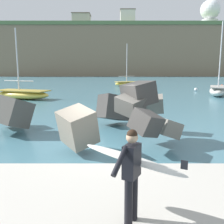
# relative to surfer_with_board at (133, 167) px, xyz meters

# --- Properties ---
(ground_plane) EXTENTS (400.00, 400.00, 0.00)m
(ground_plane) POSITION_rel_surfer_with_board_xyz_m (-0.76, 4.62, -1.28)
(ground_plane) COLOR #42707F
(walkway_path) EXTENTS (48.00, 4.40, 0.24)m
(walkway_path) POSITION_rel_surfer_with_board_xyz_m (-0.76, 0.62, -1.16)
(walkway_path) COLOR #B2ADA3
(walkway_path) RESTS_ON ground
(breakwater_jetty) EXTENTS (32.21, 6.88, 2.56)m
(breakwater_jetty) POSITION_rel_surfer_with_board_xyz_m (-2.09, 6.74, -0.28)
(breakwater_jetty) COLOR #605B56
(breakwater_jetty) RESTS_ON ground
(surfer_with_board) EXTENTS (2.02, 1.54, 1.78)m
(surfer_with_board) POSITION_rel_surfer_with_board_xyz_m (0.00, 0.00, 0.00)
(surfer_with_board) COLOR black
(surfer_with_board) RESTS_ON walkway_path
(boat_near_centre) EXTENTS (6.10, 3.84, 6.78)m
(boat_near_centre) POSITION_rel_surfer_with_board_xyz_m (-9.15, 20.47, -0.77)
(boat_near_centre) COLOR #EAC64C
(boat_near_centre) RESTS_ON ground
(boat_near_right) EXTENTS (3.15, 4.56, 7.75)m
(boat_near_right) POSITION_rel_surfer_with_board_xyz_m (11.12, 23.06, -0.66)
(boat_near_right) COLOR beige
(boat_near_right) RESTS_ON ground
(boat_mid_centre) EXTENTS (5.11, 3.29, 6.92)m
(boat_mid_centre) POSITION_rel_surfer_with_board_xyz_m (2.42, 38.32, -0.83)
(boat_mid_centre) COLOR #EAC64C
(boat_mid_centre) RESTS_ON ground
(mooring_buoy_inner) EXTENTS (0.44, 0.44, 0.44)m
(mooring_buoy_inner) POSITION_rel_surfer_with_board_xyz_m (16.84, 35.33, -1.06)
(mooring_buoy_inner) COLOR #E54C1E
(mooring_buoy_inner) RESTS_ON ground
(mooring_buoy_middle) EXTENTS (0.44, 0.44, 0.44)m
(mooring_buoy_middle) POSITION_rel_surfer_with_board_xyz_m (10.68, 28.97, -1.06)
(mooring_buoy_middle) COLOR silver
(mooring_buoy_middle) RESTS_ON ground
(headland_bluff) EXTENTS (101.79, 33.99, 18.44)m
(headland_bluff) POSITION_rel_surfer_with_board_xyz_m (3.31, 100.63, 7.97)
(headland_bluff) COLOR #847056
(headland_bluff) RESTS_ON ground
(radar_dome) EXTENTS (7.22, 7.22, 9.55)m
(radar_dome) POSITION_rel_surfer_with_board_xyz_m (36.37, 95.40, 22.24)
(radar_dome) COLOR silver
(radar_dome) RESTS_ON headland_bluff
(station_building_west) EXTENTS (6.82, 7.75, 4.55)m
(station_building_west) POSITION_rel_surfer_with_board_xyz_m (-11.93, 96.66, 19.46)
(station_building_west) COLOR #B2ADA3
(station_building_west) RESTS_ON headland_bluff
(station_building_central) EXTENTS (5.59, 5.46, 5.54)m
(station_building_central) POSITION_rel_surfer_with_board_xyz_m (5.37, 94.11, 19.95)
(station_building_central) COLOR silver
(station_building_central) RESTS_ON headland_bluff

